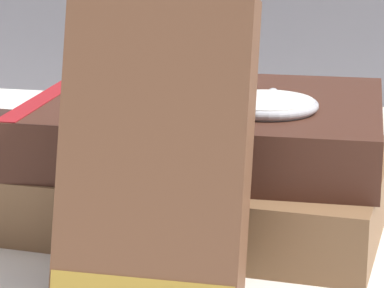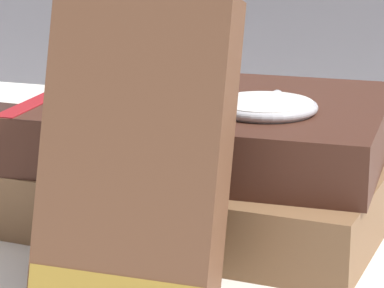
{
  "view_description": "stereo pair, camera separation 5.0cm",
  "coord_description": "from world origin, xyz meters",
  "px_view_note": "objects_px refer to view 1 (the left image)",
  "views": [
    {
      "loc": [
        0.14,
        -0.46,
        0.18
      ],
      "look_at": [
        0.04,
        0.01,
        0.05
      ],
      "focal_mm": 85.0,
      "sensor_mm": 36.0,
      "label": 1
    },
    {
      "loc": [
        0.19,
        -0.44,
        0.18
      ],
      "look_at": [
        0.04,
        0.01,
        0.05
      ],
      "focal_mm": 85.0,
      "sensor_mm": 36.0,
      "label": 2
    }
  ],
  "objects_px": {
    "book_leaning_front": "(155,160)",
    "reading_glasses": "(187,148)",
    "book_flat_bottom": "(197,186)",
    "pocket_watch": "(266,105)",
    "book_flat_top": "(198,125)"
  },
  "relations": [
    {
      "from": "book_leaning_front",
      "to": "reading_glasses",
      "type": "distance_m",
      "value": 0.25
    },
    {
      "from": "book_flat_bottom",
      "to": "reading_glasses",
      "type": "height_order",
      "value": "book_flat_bottom"
    },
    {
      "from": "pocket_watch",
      "to": "reading_glasses",
      "type": "bearing_deg",
      "value": 117.53
    },
    {
      "from": "book_flat_top",
      "to": "book_flat_bottom",
      "type": "bearing_deg",
      "value": -85.69
    },
    {
      "from": "book_flat_bottom",
      "to": "book_leaning_front",
      "type": "distance_m",
      "value": 0.12
    },
    {
      "from": "book_leaning_front",
      "to": "pocket_watch",
      "type": "relative_size",
      "value": 2.33
    },
    {
      "from": "pocket_watch",
      "to": "book_flat_bottom",
      "type": "bearing_deg",
      "value": 161.36
    },
    {
      "from": "book_flat_bottom",
      "to": "book_leaning_front",
      "type": "xyz_separation_m",
      "value": [
        0.0,
        -0.11,
        0.05
      ]
    },
    {
      "from": "book_flat_top",
      "to": "book_leaning_front",
      "type": "distance_m",
      "value": 0.12
    },
    {
      "from": "book_leaning_front",
      "to": "pocket_watch",
      "type": "height_order",
      "value": "book_leaning_front"
    },
    {
      "from": "book_flat_bottom",
      "to": "book_flat_top",
      "type": "height_order",
      "value": "book_flat_top"
    },
    {
      "from": "book_leaning_front",
      "to": "book_flat_top",
      "type": "bearing_deg",
      "value": 92.57
    },
    {
      "from": "pocket_watch",
      "to": "reading_glasses",
      "type": "height_order",
      "value": "pocket_watch"
    },
    {
      "from": "pocket_watch",
      "to": "reading_glasses",
      "type": "relative_size",
      "value": 0.58
    },
    {
      "from": "pocket_watch",
      "to": "reading_glasses",
      "type": "distance_m",
      "value": 0.18
    }
  ]
}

